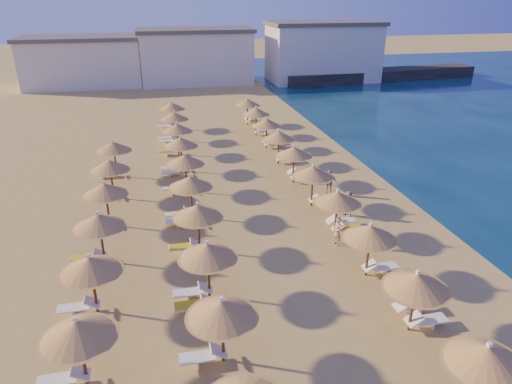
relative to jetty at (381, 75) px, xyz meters
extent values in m
plane|color=tan|center=(-27.75, -42.73, -0.75)|extent=(220.00, 220.00, 0.00)
cube|color=black|center=(0.00, 0.00, 0.00)|extent=(30.25, 7.12, 1.50)
cube|color=silver|center=(-41.46, 4.83, 2.25)|extent=(15.00, 8.00, 6.00)
cube|color=#59514C|center=(-41.46, 4.83, 5.50)|extent=(15.60, 8.48, 0.50)
cube|color=silver|center=(-26.38, 3.98, 2.65)|extent=(15.00, 8.00, 6.80)
cube|color=#59514C|center=(-26.38, 3.98, 6.30)|extent=(15.60, 8.48, 0.50)
cube|color=silver|center=(-8.59, 1.59, 3.05)|extent=(15.00, 8.00, 7.60)
cube|color=#59514C|center=(-8.59, 1.59, 7.10)|extent=(15.60, 8.48, 0.50)
cone|color=#A66E30|center=(-23.98, -53.61, 1.45)|extent=(2.31, 2.31, 0.64)
cone|color=#A66E30|center=(-23.98, -53.61, 1.19)|extent=(2.49, 2.49, 0.12)
cube|color=white|center=(-23.98, -53.61, 1.84)|extent=(0.12, 0.12, 0.14)
cylinder|color=brown|center=(-23.98, -49.84, 0.31)|extent=(0.12, 0.12, 2.13)
cone|color=#A66E30|center=(-23.98, -49.84, 1.45)|extent=(2.31, 2.31, 0.64)
cone|color=#A66E30|center=(-23.98, -49.84, 1.19)|extent=(2.49, 2.49, 0.12)
cube|color=white|center=(-23.98, -49.84, 1.84)|extent=(0.12, 0.12, 0.14)
cylinder|color=brown|center=(-23.98, -46.08, 0.31)|extent=(0.12, 0.12, 2.13)
cone|color=#A66E30|center=(-23.98, -46.08, 1.45)|extent=(2.31, 2.31, 0.64)
cone|color=#A66E30|center=(-23.98, -46.08, 1.19)|extent=(2.49, 2.49, 0.12)
cube|color=white|center=(-23.98, -46.08, 1.84)|extent=(0.12, 0.12, 0.14)
cylinder|color=brown|center=(-23.98, -42.32, 0.31)|extent=(0.12, 0.12, 2.13)
cone|color=#A66E30|center=(-23.98, -42.32, 1.45)|extent=(2.31, 2.31, 0.64)
cone|color=#A66E30|center=(-23.98, -42.32, 1.19)|extent=(2.49, 2.49, 0.12)
cube|color=white|center=(-23.98, -42.32, 1.84)|extent=(0.12, 0.12, 0.14)
cylinder|color=brown|center=(-23.98, -38.56, 0.31)|extent=(0.12, 0.12, 2.13)
cone|color=#A66E30|center=(-23.98, -38.56, 1.45)|extent=(2.31, 2.31, 0.64)
cone|color=#A66E30|center=(-23.98, -38.56, 1.19)|extent=(2.49, 2.49, 0.12)
cube|color=white|center=(-23.98, -38.56, 1.84)|extent=(0.12, 0.12, 0.14)
cylinder|color=brown|center=(-23.98, -34.79, 0.31)|extent=(0.12, 0.12, 2.13)
cone|color=#A66E30|center=(-23.98, -34.79, 1.45)|extent=(2.31, 2.31, 0.64)
cone|color=#A66E30|center=(-23.98, -34.79, 1.19)|extent=(2.49, 2.49, 0.12)
cube|color=white|center=(-23.98, -34.79, 1.84)|extent=(0.12, 0.12, 0.14)
cylinder|color=brown|center=(-23.98, -31.03, 0.31)|extent=(0.12, 0.12, 2.13)
cone|color=#A66E30|center=(-23.98, -31.03, 1.45)|extent=(2.31, 2.31, 0.64)
cone|color=#A66E30|center=(-23.98, -31.03, 1.19)|extent=(2.49, 2.49, 0.12)
cube|color=white|center=(-23.98, -31.03, 1.84)|extent=(0.12, 0.12, 0.14)
cylinder|color=brown|center=(-23.98, -27.27, 0.31)|extent=(0.12, 0.12, 2.13)
cone|color=#A66E30|center=(-23.98, -27.27, 1.45)|extent=(2.31, 2.31, 0.64)
cone|color=#A66E30|center=(-23.98, -27.27, 1.19)|extent=(2.49, 2.49, 0.12)
cube|color=white|center=(-23.98, -27.27, 1.84)|extent=(0.12, 0.12, 0.14)
cylinder|color=brown|center=(-23.98, -23.51, 0.31)|extent=(0.12, 0.12, 2.13)
cone|color=#A66E30|center=(-23.98, -23.51, 1.45)|extent=(2.31, 2.31, 0.64)
cone|color=#A66E30|center=(-23.98, -23.51, 1.19)|extent=(2.49, 2.49, 0.12)
cube|color=white|center=(-23.98, -23.51, 1.84)|extent=(0.12, 0.12, 0.14)
cylinder|color=brown|center=(-23.98, -19.74, 0.31)|extent=(0.12, 0.12, 2.13)
cone|color=#A66E30|center=(-23.98, -19.74, 1.45)|extent=(2.31, 2.31, 0.64)
cone|color=#A66E30|center=(-23.98, -19.74, 1.19)|extent=(2.49, 2.49, 0.12)
cube|color=white|center=(-23.98, -19.74, 1.84)|extent=(0.12, 0.12, 0.14)
cylinder|color=brown|center=(-31.09, -49.84, 0.31)|extent=(0.12, 0.12, 2.13)
cone|color=#A66E30|center=(-31.09, -49.84, 1.45)|extent=(2.31, 2.31, 0.64)
cone|color=#A66E30|center=(-31.09, -49.84, 1.19)|extent=(2.49, 2.49, 0.12)
cube|color=white|center=(-31.09, -49.84, 1.84)|extent=(0.12, 0.12, 0.14)
cylinder|color=brown|center=(-31.09, -46.08, 0.31)|extent=(0.12, 0.12, 2.13)
cone|color=#A66E30|center=(-31.09, -46.08, 1.45)|extent=(2.31, 2.31, 0.64)
cone|color=#A66E30|center=(-31.09, -46.08, 1.19)|extent=(2.49, 2.49, 0.12)
cube|color=white|center=(-31.09, -46.08, 1.84)|extent=(0.12, 0.12, 0.14)
cylinder|color=brown|center=(-31.09, -42.32, 0.31)|extent=(0.12, 0.12, 2.13)
cone|color=#A66E30|center=(-31.09, -42.32, 1.45)|extent=(2.31, 2.31, 0.64)
cone|color=#A66E30|center=(-31.09, -42.32, 1.19)|extent=(2.49, 2.49, 0.12)
cube|color=white|center=(-31.09, -42.32, 1.84)|extent=(0.12, 0.12, 0.14)
cylinder|color=brown|center=(-31.09, -38.56, 0.31)|extent=(0.12, 0.12, 2.13)
cone|color=#A66E30|center=(-31.09, -38.56, 1.45)|extent=(2.31, 2.31, 0.64)
cone|color=#A66E30|center=(-31.09, -38.56, 1.19)|extent=(2.49, 2.49, 0.12)
cube|color=white|center=(-31.09, -38.56, 1.84)|extent=(0.12, 0.12, 0.14)
cylinder|color=brown|center=(-31.09, -34.79, 0.31)|extent=(0.12, 0.12, 2.13)
cone|color=#A66E30|center=(-31.09, -34.79, 1.45)|extent=(2.31, 2.31, 0.64)
cone|color=#A66E30|center=(-31.09, -34.79, 1.19)|extent=(2.49, 2.49, 0.12)
cube|color=white|center=(-31.09, -34.79, 1.84)|extent=(0.12, 0.12, 0.14)
cylinder|color=brown|center=(-31.09, -31.03, 0.31)|extent=(0.12, 0.12, 2.13)
cone|color=#A66E30|center=(-31.09, -31.03, 1.45)|extent=(2.31, 2.31, 0.64)
cone|color=#A66E30|center=(-31.09, -31.03, 1.19)|extent=(2.49, 2.49, 0.12)
cube|color=white|center=(-31.09, -31.03, 1.84)|extent=(0.12, 0.12, 0.14)
cylinder|color=brown|center=(-31.09, -27.27, 0.31)|extent=(0.12, 0.12, 2.13)
cone|color=#A66E30|center=(-31.09, -27.27, 1.45)|extent=(2.31, 2.31, 0.64)
cone|color=#A66E30|center=(-31.09, -27.27, 1.19)|extent=(2.49, 2.49, 0.12)
cube|color=white|center=(-31.09, -27.27, 1.84)|extent=(0.12, 0.12, 0.14)
cylinder|color=brown|center=(-31.09, -23.51, 0.31)|extent=(0.12, 0.12, 2.13)
cone|color=#A66E30|center=(-31.09, -23.51, 1.45)|extent=(2.31, 2.31, 0.64)
cone|color=#A66E30|center=(-31.09, -23.51, 1.19)|extent=(2.49, 2.49, 0.12)
cube|color=white|center=(-31.09, -23.51, 1.84)|extent=(0.12, 0.12, 0.14)
cylinder|color=brown|center=(-31.09, -19.74, 0.31)|extent=(0.12, 0.12, 2.13)
cone|color=#A66E30|center=(-31.09, -19.74, 1.45)|extent=(2.31, 2.31, 0.64)
cone|color=#A66E30|center=(-31.09, -19.74, 1.19)|extent=(2.49, 2.49, 0.12)
cube|color=white|center=(-31.09, -19.74, 1.84)|extent=(0.12, 0.12, 0.14)
cylinder|color=brown|center=(-35.61, -49.84, 0.31)|extent=(0.12, 0.12, 2.13)
cone|color=#A66E30|center=(-35.61, -49.84, 1.45)|extent=(2.31, 2.31, 0.64)
cone|color=#A66E30|center=(-35.61, -49.84, 1.19)|extent=(2.49, 2.49, 0.12)
cube|color=white|center=(-35.61, -49.84, 1.84)|extent=(0.12, 0.12, 0.14)
cylinder|color=brown|center=(-35.61, -46.08, 0.31)|extent=(0.12, 0.12, 2.13)
cone|color=#A66E30|center=(-35.61, -46.08, 1.45)|extent=(2.31, 2.31, 0.64)
cone|color=#A66E30|center=(-35.61, -46.08, 1.19)|extent=(2.49, 2.49, 0.12)
cube|color=white|center=(-35.61, -46.08, 1.84)|extent=(0.12, 0.12, 0.14)
cylinder|color=brown|center=(-35.61, -42.32, 0.31)|extent=(0.12, 0.12, 2.13)
cone|color=#A66E30|center=(-35.61, -42.32, 1.45)|extent=(2.31, 2.31, 0.64)
cone|color=#A66E30|center=(-35.61, -42.32, 1.19)|extent=(2.49, 2.49, 0.12)
cube|color=white|center=(-35.61, -42.32, 1.84)|extent=(0.12, 0.12, 0.14)
cylinder|color=brown|center=(-35.61, -38.56, 0.31)|extent=(0.12, 0.12, 2.13)
cone|color=#A66E30|center=(-35.61, -38.56, 1.45)|extent=(2.31, 2.31, 0.64)
cone|color=#A66E30|center=(-35.61, -38.56, 1.19)|extent=(2.49, 2.49, 0.12)
cube|color=white|center=(-35.61, -38.56, 1.84)|extent=(0.12, 0.12, 0.14)
cylinder|color=brown|center=(-35.61, -34.79, 0.31)|extent=(0.12, 0.12, 2.13)
cone|color=#A66E30|center=(-35.61, -34.79, 1.45)|extent=(2.31, 2.31, 0.64)
cone|color=#A66E30|center=(-35.61, -34.79, 1.19)|extent=(2.49, 2.49, 0.12)
cube|color=white|center=(-35.61, -34.79, 1.84)|extent=(0.12, 0.12, 0.14)
cylinder|color=brown|center=(-35.61, -31.03, 0.31)|extent=(0.12, 0.12, 2.13)
cone|color=#A66E30|center=(-35.61, -31.03, 1.45)|extent=(2.31, 2.31, 0.64)
cone|color=#A66E30|center=(-35.61, -31.03, 1.19)|extent=(2.49, 2.49, 0.12)
cube|color=white|center=(-35.61, -31.03, 1.84)|extent=(0.12, 0.12, 0.14)
cube|color=white|center=(-23.08, -49.84, -0.43)|extent=(1.24, 0.56, 0.06)
cube|color=white|center=(-23.08, -49.84, -0.59)|extent=(0.06, 0.50, 0.32)
cube|color=white|center=(-23.82, -49.84, -0.29)|extent=(0.58, 0.56, 0.40)
cube|color=white|center=(-23.08, -48.94, -0.43)|extent=(1.24, 0.56, 0.06)
cube|color=white|center=(-23.08, -48.94, -0.59)|extent=(0.06, 0.50, 0.32)
cube|color=white|center=(-23.82, -48.94, -0.29)|extent=(0.58, 0.56, 0.40)
cube|color=white|center=(-31.99, -49.84, -0.43)|extent=(1.24, 0.56, 0.06)
cube|color=white|center=(-31.99, -49.84, -0.59)|extent=(0.06, 0.50, 0.32)
cube|color=white|center=(-31.26, -49.84, -0.29)|extent=(0.58, 0.56, 0.40)
cube|color=white|center=(-23.08, -46.08, -0.43)|extent=(1.24, 0.56, 0.06)
cube|color=white|center=(-23.08, -46.08, -0.59)|extent=(0.06, 0.50, 0.32)
cube|color=white|center=(-23.82, -46.08, -0.29)|extent=(0.58, 0.56, 0.40)
cube|color=white|center=(-31.99, -46.08, -0.43)|extent=(1.24, 0.56, 0.06)
cube|color=white|center=(-31.99, -46.08, -0.59)|extent=(0.06, 0.50, 0.32)
cube|color=white|center=(-31.26, -46.08, -0.29)|extent=(0.58, 0.56, 0.40)
cube|color=white|center=(-31.99, -46.98, -0.43)|extent=(1.24, 0.56, 0.06)
cube|color=white|center=(-31.99, -46.98, -0.59)|extent=(0.06, 0.50, 0.32)
cube|color=white|center=(-31.26, -46.98, -0.29)|extent=(0.58, 0.56, 0.40)
cube|color=yellow|center=(-31.99, -46.98, -0.38)|extent=(1.19, 0.52, 0.05)
cube|color=white|center=(-23.08, -42.32, -0.43)|extent=(1.24, 0.56, 0.06)
cube|color=white|center=(-23.08, -42.32, -0.59)|extent=(0.06, 0.50, 0.32)
cube|color=white|center=(-23.82, -42.32, -0.29)|extent=(0.58, 0.56, 0.40)
cube|color=yellow|center=(-23.08, -42.32, -0.38)|extent=(1.19, 0.52, 0.05)
cube|color=white|center=(-23.08, -41.42, -0.43)|extent=(1.24, 0.56, 0.06)
cube|color=white|center=(-23.08, -41.42, -0.59)|extent=(0.06, 0.50, 0.32)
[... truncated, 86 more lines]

